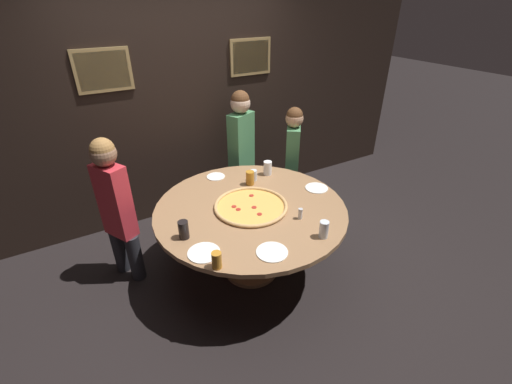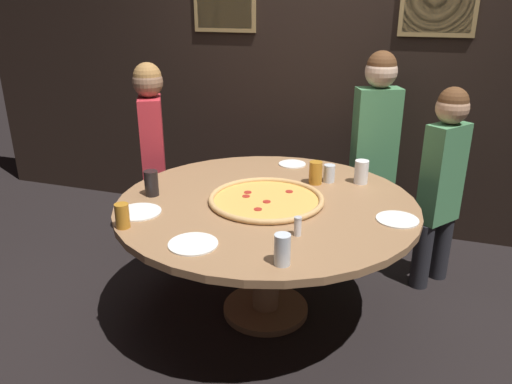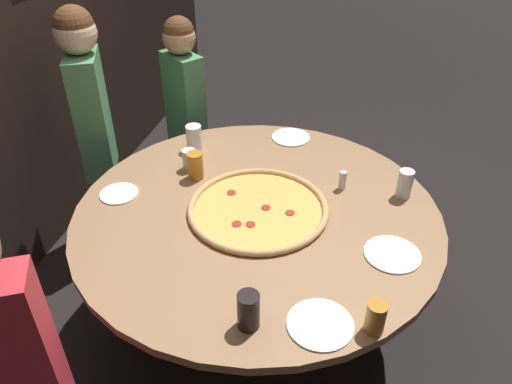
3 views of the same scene
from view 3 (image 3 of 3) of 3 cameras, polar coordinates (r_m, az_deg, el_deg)
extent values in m
plane|color=black|center=(2.83, 0.10, -14.14)|extent=(24.00, 24.00, 0.00)
cylinder|color=#936B47|center=(2.33, 0.11, -2.52)|extent=(1.70, 1.70, 0.04)
cylinder|color=#936B47|center=(2.57, 0.10, -9.05)|extent=(0.16, 0.16, 0.70)
cylinder|color=#936B47|center=(2.81, 0.10, -13.87)|extent=(0.52, 0.52, 0.04)
cylinder|color=#E5A84C|center=(2.31, 0.21, -2.08)|extent=(0.62, 0.62, 0.01)
torus|color=tan|center=(2.30, 0.21, -1.89)|extent=(0.66, 0.66, 0.03)
cylinder|color=#A8281E|center=(2.22, -2.21, -3.66)|extent=(0.04, 0.04, 0.00)
cylinder|color=#A8281E|center=(2.29, 3.93, -2.32)|extent=(0.04, 0.04, 0.00)
cylinder|color=#A8281E|center=(2.21, -0.59, -3.72)|extent=(0.04, 0.04, 0.00)
cylinder|color=#A8281E|center=(2.41, -2.83, -0.06)|extent=(0.04, 0.04, 0.00)
cylinder|color=#A8281E|center=(2.31, 1.15, -1.79)|extent=(0.04, 0.04, 0.00)
cylinder|color=#BC7A23|center=(2.53, -6.95, 3.02)|extent=(0.08, 0.08, 0.14)
cylinder|color=white|center=(2.77, -7.09, 6.15)|extent=(0.08, 0.08, 0.15)
cylinder|color=silver|center=(2.61, -7.65, 3.72)|extent=(0.07, 0.07, 0.11)
cylinder|color=silver|center=(2.47, 16.65, 0.91)|extent=(0.07, 0.07, 0.14)
cylinder|color=#BC7A23|center=(1.82, 13.51, -13.79)|extent=(0.07, 0.07, 0.13)
cylinder|color=black|center=(1.77, -0.87, -13.41)|extent=(0.08, 0.08, 0.15)
cylinder|color=white|center=(2.90, 3.99, 6.27)|extent=(0.22, 0.22, 0.01)
cylinder|color=white|center=(2.16, 15.30, -6.87)|extent=(0.24, 0.24, 0.01)
cylinder|color=white|center=(2.51, -15.38, -0.17)|extent=(0.19, 0.19, 0.01)
cylinder|color=white|center=(1.84, 7.34, -14.77)|extent=(0.24, 0.24, 0.01)
cylinder|color=silver|center=(2.48, 9.85, 1.22)|extent=(0.04, 0.04, 0.08)
cylinder|color=#B7B7BC|center=(2.45, 9.96, 2.16)|extent=(0.04, 0.04, 0.01)
cube|color=red|center=(1.81, -26.65, -16.78)|extent=(0.27, 0.33, 0.68)
cylinder|color=#232328|center=(3.41, -16.18, -0.06)|extent=(0.18, 0.18, 0.51)
cylinder|color=#232328|center=(3.22, -16.37, -2.39)|extent=(0.18, 0.18, 0.51)
cube|color=#4C8C59|center=(3.01, -18.18, 8.29)|extent=(0.35, 0.27, 0.72)
sphere|color=beige|center=(2.84, -19.96, 16.72)|extent=(0.22, 0.22, 0.22)
sphere|color=brown|center=(2.83, -20.13, 17.46)|extent=(0.20, 0.20, 0.20)
cylinder|color=#232328|center=(3.60, -8.32, 2.64)|extent=(0.17, 0.17, 0.46)
cylinder|color=#232328|center=(3.45, -6.45, 1.24)|extent=(0.17, 0.17, 0.46)
cube|color=#4C8C59|center=(3.26, -8.13, 10.04)|extent=(0.28, 0.31, 0.64)
sphere|color=tan|center=(3.11, -8.78, 17.05)|extent=(0.20, 0.20, 0.20)
sphere|color=brown|center=(3.10, -8.84, 17.65)|extent=(0.18, 0.18, 0.18)
camera|label=1|loc=(1.91, 91.20, 7.81)|focal=24.00mm
camera|label=2|loc=(3.31, 54.85, 15.78)|focal=35.00mm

